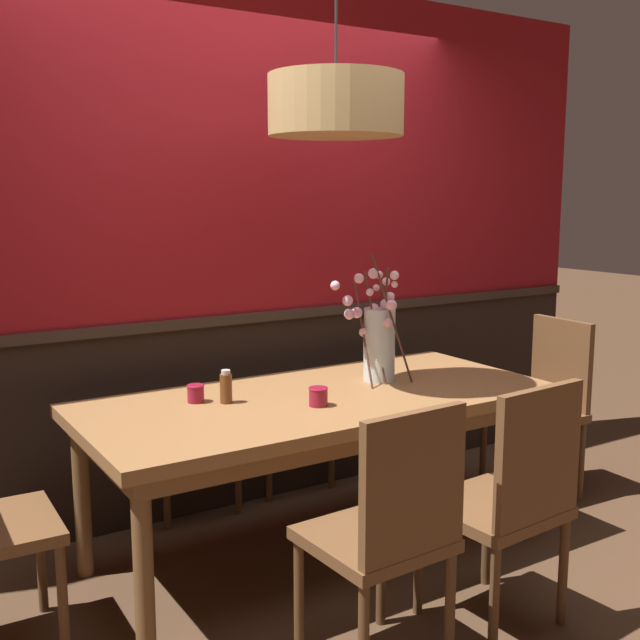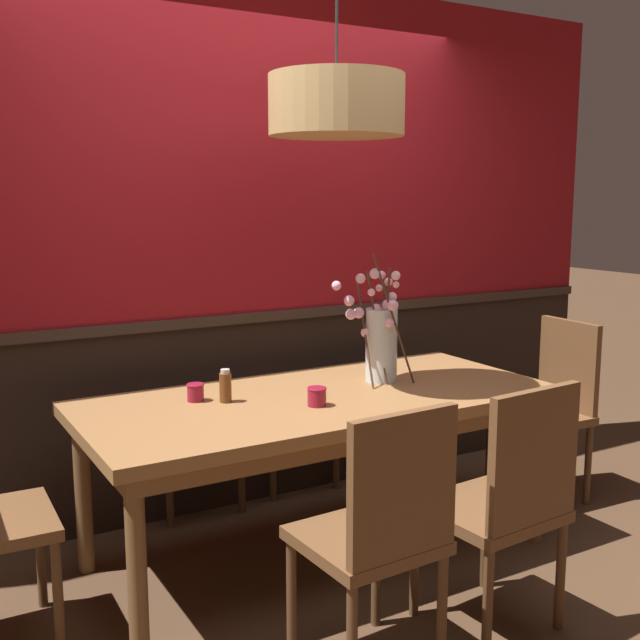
# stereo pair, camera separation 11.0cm
# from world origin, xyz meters

# --- Properties ---
(ground_plane) EXTENTS (24.00, 24.00, 0.00)m
(ground_plane) POSITION_xyz_m (0.00, 0.00, 0.00)
(ground_plane) COLOR #4C3321
(back_wall) EXTENTS (4.70, 0.14, 2.69)m
(back_wall) POSITION_xyz_m (0.00, 0.79, 1.34)
(back_wall) COLOR black
(back_wall) RESTS_ON ground
(dining_table) EXTENTS (2.09, 0.95, 0.75)m
(dining_table) POSITION_xyz_m (0.00, 0.00, 0.67)
(dining_table) COLOR olive
(dining_table) RESTS_ON ground
(chair_far_side_right) EXTENTS (0.46, 0.42, 0.98)m
(chair_far_side_right) POSITION_xyz_m (0.30, 0.91, 0.55)
(chair_far_side_right) COLOR brown
(chair_far_side_right) RESTS_ON ground
(chair_near_side_right) EXTENTS (0.48, 0.47, 0.96)m
(chair_near_side_right) POSITION_xyz_m (0.28, -0.87, 0.53)
(chair_near_side_right) COLOR brown
(chair_near_side_right) RESTS_ON ground
(chair_near_side_left) EXTENTS (0.45, 0.45, 0.96)m
(chair_near_side_left) POSITION_xyz_m (-0.28, -0.87, 0.54)
(chair_near_side_left) COLOR brown
(chair_near_side_left) RESTS_ON ground
(chair_head_east_end) EXTENTS (0.44, 0.44, 0.96)m
(chair_head_east_end) POSITION_xyz_m (1.42, -0.02, 0.53)
(chair_head_east_end) COLOR brown
(chair_head_east_end) RESTS_ON ground
(chair_far_side_left) EXTENTS (0.45, 0.43, 0.96)m
(chair_far_side_left) POSITION_xyz_m (-0.29, 0.88, 0.53)
(chair_far_side_left) COLOR brown
(chair_far_side_left) RESTS_ON ground
(vase_with_blossoms) EXTENTS (0.36, 0.28, 0.61)m
(vase_with_blossoms) POSITION_xyz_m (0.37, 0.08, 0.94)
(vase_with_blossoms) COLOR silver
(vase_with_blossoms) RESTS_ON dining_table
(candle_holder_nearer_center) EXTENTS (0.08, 0.08, 0.08)m
(candle_holder_nearer_center) POSITION_xyz_m (-0.51, 0.18, 0.79)
(candle_holder_nearer_center) COLOR maroon
(candle_holder_nearer_center) RESTS_ON dining_table
(candle_holder_nearer_edge) EXTENTS (0.08, 0.08, 0.08)m
(candle_holder_nearer_edge) POSITION_xyz_m (-0.10, -0.14, 0.79)
(candle_holder_nearer_edge) COLOR maroon
(candle_holder_nearer_edge) RESTS_ON dining_table
(condiment_bottle) EXTENTS (0.05, 0.05, 0.14)m
(condiment_bottle) POSITION_xyz_m (-0.41, 0.10, 0.82)
(condiment_bottle) COLOR brown
(condiment_bottle) RESTS_ON dining_table
(pendant_lamp) EXTENTS (0.58, 0.58, 0.83)m
(pendant_lamp) POSITION_xyz_m (0.10, 0.03, 1.99)
(pendant_lamp) COLOR tan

